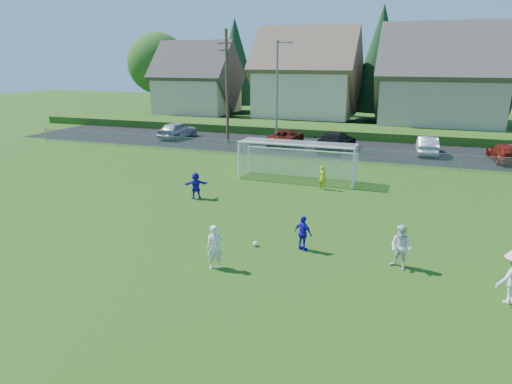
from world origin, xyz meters
The scene contains 21 objects.
ground centered at (0.00, 0.00, 0.00)m, with size 160.00×160.00×0.00m, color #193D0C.
asphalt_lot centered at (0.00, 27.50, 0.01)m, with size 60.00×60.00×0.00m, color black.
grass_embankment centered at (0.00, 35.00, 0.40)m, with size 70.00×6.00×0.80m, color #1E420F.
soccer_ball centered at (1.07, 4.91, 0.11)m, with size 0.22×0.22×0.22m, color white.
player_white_a centered at (0.34, 2.48, 0.84)m, with size 0.61×0.40×1.67m, color white.
player_white_b centered at (6.83, 4.73, 0.85)m, with size 0.82×0.64×1.70m, color white.
player_white_c centered at (10.27, 3.34, 0.89)m, with size 1.15×0.66×1.79m, color white.
player_blue_a centered at (3.02, 5.19, 0.73)m, with size 0.86×0.36×1.47m, color #2113B9.
player_blue_b centered at (-4.33, 10.21, 0.75)m, with size 1.39×0.44×1.50m, color #2113B9.
goalkeeper centered at (1.94, 14.37, 0.72)m, with size 0.53×0.34×1.44m, color #B1C717.
car_a centered at (-15.09, 27.58, 0.80)m, with size 1.89×4.69×1.60m, color #A0A4A7.
car_c centered at (-4.05, 27.48, 0.73)m, with size 2.44×5.29×1.47m, color #5D110A.
car_d centered at (0.59, 26.57, 0.81)m, with size 2.27×5.59×1.62m, color black.
car_f centered at (7.88, 27.51, 0.73)m, with size 1.54×4.42×1.45m, color #B9B9B9.
car_g centered at (13.48, 26.49, 0.69)m, with size 1.93×4.76×1.38m, color maroon.
soccer_goal centered at (0.00, 16.05, 1.63)m, with size 7.42×1.90×2.50m.
chainlink_fence centered at (0.00, 22.00, 0.63)m, with size 52.06×0.06×1.20m.
streetlight centered at (-4.45, 26.00, 4.84)m, with size 1.38×0.18×9.00m.
utility_pole centered at (-9.50, 27.00, 5.15)m, with size 1.60×0.26×10.00m.
houses_row centered at (1.97, 42.46, 7.33)m, with size 53.90×11.45×13.27m.
tree_row centered at (1.04, 48.74, 6.91)m, with size 65.98×12.36×13.80m.
Camera 1 is at (6.98, -11.69, 7.56)m, focal length 32.00 mm.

